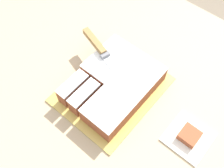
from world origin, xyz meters
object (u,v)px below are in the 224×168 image
object	(u,v)px
brownie	(189,135)
cake	(114,84)
knife	(99,48)
cake_board	(112,89)

from	to	relation	value
brownie	cake	bearing A→B (deg)	-176.36
knife	brownie	world-z (taller)	knife
knife	cake_board	bearing A→B (deg)	-13.46
knife	brownie	distance (m)	0.42
cake	brownie	size ratio (longest dim) A/B	5.22
cake	brownie	xyz separation A→B (m)	(0.29, 0.02, -0.02)
cake_board	brownie	size ratio (longest dim) A/B	6.17
cake_board	knife	distance (m)	0.15
cake	brownie	distance (m)	0.30
cake_board	brownie	bearing A→B (deg)	4.54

